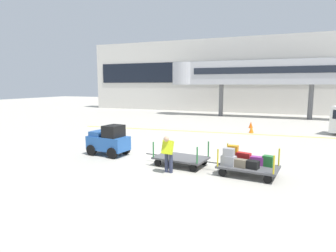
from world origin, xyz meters
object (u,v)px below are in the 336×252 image
object	(u,v)px
baggage_cart_lead	(181,158)
baggage_handler	(168,152)
baggage_tug	(109,141)
safety_cone_far	(251,125)
safety_cone_near	(251,129)
baggage_cart_middle	(245,162)

from	to	relation	value
baggage_cart_lead	baggage_handler	xyz separation A→B (m)	(-0.14, -1.22, 0.52)
baggage_tug	safety_cone_far	world-z (taller)	baggage_tug
baggage_tug	safety_cone_near	xyz separation A→B (m)	(6.22, 9.85, -0.48)
baggage_handler	safety_cone_near	size ratio (longest dim) A/B	2.84
baggage_cart_lead	baggage_cart_middle	xyz separation A→B (m)	(2.84, -0.34, 0.18)
baggage_tug	baggage_cart_middle	xyz separation A→B (m)	(6.96, -0.86, -0.22)
baggage_cart_lead	safety_cone_near	bearing A→B (deg)	78.58
baggage_tug	safety_cone_near	size ratio (longest dim) A/B	4.04
baggage_cart_lead	safety_cone_near	world-z (taller)	baggage_cart_lead
safety_cone_near	baggage_cart_lead	bearing A→B (deg)	-101.42
safety_cone_near	safety_cone_far	bearing A→B (deg)	96.52
baggage_handler	safety_cone_far	bearing A→B (deg)	82.17
baggage_handler	safety_cone_near	world-z (taller)	baggage_handler
baggage_cart_middle	safety_cone_far	distance (m)	13.31
baggage_cart_lead	baggage_tug	bearing A→B (deg)	172.75
baggage_cart_middle	safety_cone_near	world-z (taller)	baggage_cart_middle
baggage_tug	baggage_cart_middle	world-z (taller)	baggage_tug
baggage_cart_lead	baggage_cart_middle	bearing A→B (deg)	-6.76
baggage_cart_middle	safety_cone_near	bearing A→B (deg)	93.99
baggage_tug	baggage_cart_middle	bearing A→B (deg)	-7.05
baggage_tug	baggage_cart_lead	size ratio (longest dim) A/B	0.72
baggage_tug	safety_cone_near	bearing A→B (deg)	57.73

